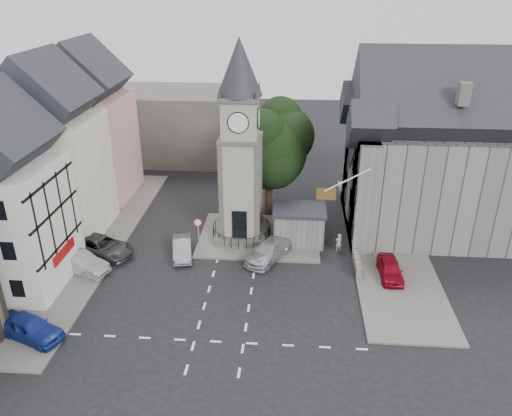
# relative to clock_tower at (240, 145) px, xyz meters

# --- Properties ---
(ground) EXTENTS (120.00, 120.00, 0.00)m
(ground) POSITION_rel_clock_tower_xyz_m (0.00, -7.99, -8.12)
(ground) COLOR black
(ground) RESTS_ON ground
(pavement_west) EXTENTS (6.00, 30.00, 0.14)m
(pavement_west) POSITION_rel_clock_tower_xyz_m (-12.50, -1.99, -8.05)
(pavement_west) COLOR #595651
(pavement_west) RESTS_ON ground
(pavement_east) EXTENTS (6.00, 26.00, 0.14)m
(pavement_east) POSITION_rel_clock_tower_xyz_m (12.00, 0.01, -8.05)
(pavement_east) COLOR #595651
(pavement_east) RESTS_ON ground
(central_island) EXTENTS (10.00, 8.00, 0.16)m
(central_island) POSITION_rel_clock_tower_xyz_m (1.50, 0.01, -8.04)
(central_island) COLOR #595651
(central_island) RESTS_ON ground
(road_markings) EXTENTS (20.00, 8.00, 0.01)m
(road_markings) POSITION_rel_clock_tower_xyz_m (0.00, -13.49, -8.12)
(road_markings) COLOR silver
(road_markings) RESTS_ON ground
(clock_tower) EXTENTS (4.86, 4.86, 16.25)m
(clock_tower) POSITION_rel_clock_tower_xyz_m (0.00, 0.00, 0.00)
(clock_tower) COLOR #4C4944
(clock_tower) RESTS_ON ground
(stone_shelter) EXTENTS (4.30, 3.30, 3.08)m
(stone_shelter) POSITION_rel_clock_tower_xyz_m (4.80, -0.49, -6.57)
(stone_shelter) COLOR slate
(stone_shelter) RESTS_ON ground
(town_tree) EXTENTS (7.20, 7.20, 10.80)m
(town_tree) POSITION_rel_clock_tower_xyz_m (2.00, 5.01, -1.15)
(town_tree) COLOR black
(town_tree) RESTS_ON ground
(warning_sign_post) EXTENTS (0.70, 0.19, 2.85)m
(warning_sign_post) POSITION_rel_clock_tower_xyz_m (-3.20, -2.56, -6.09)
(warning_sign_post) COLOR black
(warning_sign_post) RESTS_ON ground
(terrace_pink) EXTENTS (8.10, 7.60, 12.80)m
(terrace_pink) POSITION_rel_clock_tower_xyz_m (-15.50, 8.01, -1.54)
(terrace_pink) COLOR #D69D93
(terrace_pink) RESTS_ON ground
(terrace_cream) EXTENTS (8.10, 7.60, 12.80)m
(terrace_cream) POSITION_rel_clock_tower_xyz_m (-15.50, 0.01, -1.54)
(terrace_cream) COLOR beige
(terrace_cream) RESTS_ON ground
(terrace_tudor) EXTENTS (8.10, 7.60, 12.00)m
(terrace_tudor) POSITION_rel_clock_tower_xyz_m (-15.50, -7.99, -1.93)
(terrace_tudor) COLOR silver
(terrace_tudor) RESTS_ON ground
(backdrop_west) EXTENTS (20.00, 10.00, 8.00)m
(backdrop_west) POSITION_rel_clock_tower_xyz_m (-12.00, 20.01, -4.12)
(backdrop_west) COLOR #4C4944
(backdrop_west) RESTS_ON ground
(east_building) EXTENTS (14.40, 11.40, 12.60)m
(east_building) POSITION_rel_clock_tower_xyz_m (15.59, 3.01, -1.86)
(east_building) COLOR slate
(east_building) RESTS_ON ground
(east_boundary_wall) EXTENTS (0.40, 16.00, 0.90)m
(east_boundary_wall) POSITION_rel_clock_tower_xyz_m (9.20, 2.01, -7.67)
(east_boundary_wall) COLOR slate
(east_boundary_wall) RESTS_ON ground
(flagpole) EXTENTS (3.68, 0.10, 2.74)m
(flagpole) POSITION_rel_clock_tower_xyz_m (8.00, -3.99, -1.12)
(flagpole) COLOR white
(flagpole) RESTS_ON ground
(car_west_blue) EXTENTS (4.81, 3.28, 1.52)m
(car_west_blue) POSITION_rel_clock_tower_xyz_m (-11.50, -13.99, -7.36)
(car_west_blue) COLOR navy
(car_west_blue) RESTS_ON ground
(car_west_silver) EXTENTS (4.95, 3.22, 1.54)m
(car_west_silver) POSITION_rel_clock_tower_xyz_m (-11.50, -6.41, -7.35)
(car_west_silver) COLOR gray
(car_west_silver) RESTS_ON ground
(car_west_grey) EXTENTS (5.99, 4.46, 1.51)m
(car_west_grey) POSITION_rel_clock_tower_xyz_m (-10.75, -3.85, -7.36)
(car_west_grey) COLOR #333336
(car_west_grey) RESTS_ON ground
(car_island_silver) EXTENTS (2.26, 4.23, 1.32)m
(car_island_silver) POSITION_rel_clock_tower_xyz_m (-4.37, -3.49, -7.46)
(car_island_silver) COLOR gray
(car_island_silver) RESTS_ON ground
(car_island_east) EXTENTS (4.18, 5.27, 1.43)m
(car_island_east) POSITION_rel_clock_tower_xyz_m (2.50, -3.49, -7.41)
(car_island_east) COLOR #A5A7AD
(car_island_east) RESTS_ON ground
(car_east_red) EXTENTS (1.63, 3.97, 1.35)m
(car_east_red) POSITION_rel_clock_tower_xyz_m (11.50, -5.38, -7.45)
(car_east_red) COLOR maroon
(car_east_red) RESTS_ON ground
(pedestrian) EXTENTS (0.67, 0.56, 1.56)m
(pedestrian) POSITION_rel_clock_tower_xyz_m (8.00, -1.85, -7.34)
(pedestrian) COLOR #AFA691
(pedestrian) RESTS_ON ground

